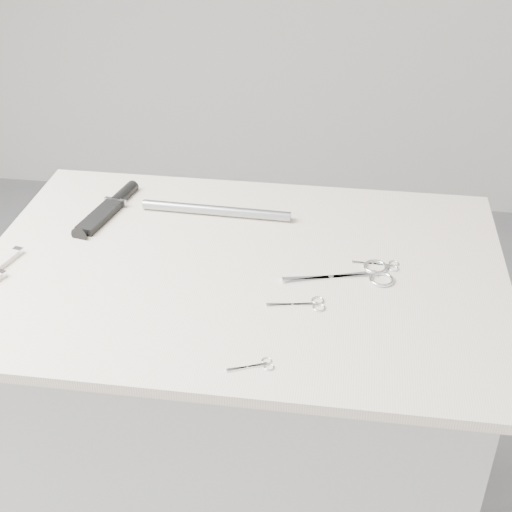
# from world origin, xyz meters

# --- Properties ---
(plinth) EXTENTS (0.90, 0.60, 0.90)m
(plinth) POSITION_xyz_m (0.00, 0.00, 0.45)
(plinth) COLOR #B9B9B7
(plinth) RESTS_ON ground
(display_board) EXTENTS (1.00, 0.70, 0.02)m
(display_board) POSITION_xyz_m (0.00, 0.00, 0.91)
(display_board) COLOR beige
(display_board) RESTS_ON plinth
(large_shears) EXTENTS (0.20, 0.10, 0.01)m
(large_shears) POSITION_xyz_m (0.23, -0.00, 0.92)
(large_shears) COLOR silver
(large_shears) RESTS_ON display_board
(embroidery_scissors_a) EXTENTS (0.10, 0.04, 0.00)m
(embroidery_scissors_a) POSITION_xyz_m (0.13, -0.11, 0.92)
(embroidery_scissors_a) COLOR silver
(embroidery_scissors_a) RESTS_ON display_board
(embroidery_scissors_b) EXTENTS (0.09, 0.04, 0.00)m
(embroidery_scissors_b) POSITION_xyz_m (0.27, 0.04, 0.92)
(embroidery_scissors_b) COLOR silver
(embroidery_scissors_b) RESTS_ON display_board
(tiny_scissors) EXTENTS (0.07, 0.04, 0.00)m
(tiny_scissors) POSITION_xyz_m (0.07, -0.28, 0.92)
(tiny_scissors) COLOR silver
(tiny_scissors) RESTS_ON display_board
(sheathed_knife) EXTENTS (0.08, 0.22, 0.03)m
(sheathed_knife) POSITION_xyz_m (-0.31, 0.18, 0.93)
(sheathed_knife) COLOR black
(sheathed_knife) RESTS_ON display_board
(pocket_knife_a) EXTENTS (0.05, 0.11, 0.01)m
(pocket_knife_a) POSITION_xyz_m (-0.45, -0.06, 0.93)
(pocket_knife_a) COLOR beige
(pocket_knife_a) RESTS_ON display_board
(metal_rail) EXTENTS (0.32, 0.03, 0.02)m
(metal_rail) POSITION_xyz_m (-0.08, 0.19, 0.93)
(metal_rail) COLOR gray
(metal_rail) RESTS_ON display_board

